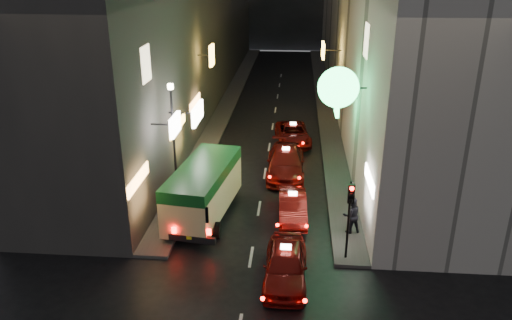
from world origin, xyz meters
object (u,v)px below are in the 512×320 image
(minibus, at_px, (204,185))
(traffic_light, at_px, (350,205))
(lamp_post, at_px, (174,137))
(taxi_near, at_px, (286,262))

(minibus, xyz_separation_m, traffic_light, (6.60, -3.47, 1.00))
(traffic_light, xyz_separation_m, lamp_post, (-8.20, 4.53, 1.04))
(minibus, bearing_deg, taxi_near, -50.40)
(taxi_near, height_order, traffic_light, traffic_light)
(traffic_light, distance_m, lamp_post, 9.42)
(taxi_near, height_order, lamp_post, lamp_post)
(taxi_near, xyz_separation_m, traffic_light, (2.50, 1.49, 1.86))
(taxi_near, distance_m, lamp_post, 8.78)
(minibus, relative_size, lamp_post, 1.04)
(taxi_near, bearing_deg, traffic_light, 30.72)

